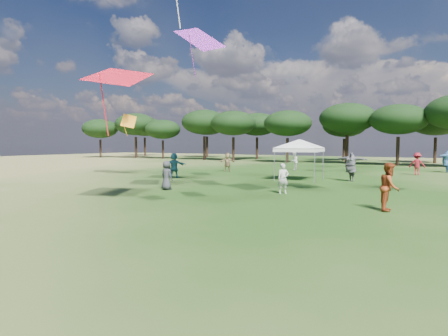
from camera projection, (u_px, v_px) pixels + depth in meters
The scene contains 2 objects.
tent_left at pixel (300, 141), 25.37m from camera, with size 5.75×5.75×3.09m.
festival_crowd at pixel (365, 167), 25.22m from camera, with size 28.09×23.78×1.91m.
Camera 1 is at (2.38, -1.10, 2.55)m, focal length 30.00 mm.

